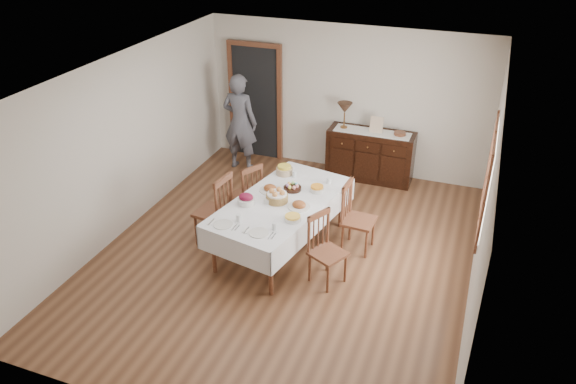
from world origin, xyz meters
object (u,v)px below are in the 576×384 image
(dining_table, at_px, (281,206))
(chair_right_near, at_px, (325,248))
(chair_right_far, at_px, (355,216))
(table_lamp, at_px, (345,109))
(chair_left_near, at_px, (216,209))
(chair_left_far, at_px, (247,193))
(person, at_px, (240,119))
(sideboard, at_px, (370,155))

(dining_table, relative_size, chair_right_near, 2.50)
(chair_right_far, relative_size, table_lamp, 2.25)
(chair_left_near, bearing_deg, chair_left_far, 172.28)
(person, bearing_deg, chair_left_far, 119.90)
(chair_right_near, relative_size, chair_right_far, 0.94)
(chair_right_far, xyz_separation_m, person, (-2.61, 1.84, 0.42))
(sideboard, relative_size, table_lamp, 3.24)
(chair_left_near, xyz_separation_m, table_lamp, (1.09, 2.76, 0.69))
(chair_right_near, height_order, table_lamp, table_lamp)
(dining_table, relative_size, table_lamp, 5.31)
(dining_table, relative_size, person, 1.29)
(chair_right_near, relative_size, sideboard, 0.66)
(chair_right_far, bearing_deg, chair_right_near, 171.64)
(chair_left_far, xyz_separation_m, person, (-0.89, 1.71, 0.44))
(chair_left_near, distance_m, table_lamp, 3.05)
(chair_right_near, bearing_deg, sideboard, 29.35)
(chair_left_near, bearing_deg, dining_table, 108.32)
(sideboard, bearing_deg, chair_left_far, -124.07)
(dining_table, height_order, table_lamp, table_lamp)
(dining_table, height_order, person, person)
(dining_table, bearing_deg, person, 137.92)
(dining_table, distance_m, chair_right_far, 1.05)
(dining_table, height_order, chair_right_far, chair_right_far)
(chair_right_far, height_order, sideboard, chair_right_far)
(chair_left_near, relative_size, chair_left_far, 1.11)
(chair_left_near, height_order, chair_right_near, chair_left_near)
(chair_left_far, relative_size, table_lamp, 2.15)
(chair_right_far, bearing_deg, chair_left_near, 109.43)
(person, height_order, table_lamp, person)
(chair_left_near, bearing_deg, chair_right_near, 86.55)
(chair_left_near, bearing_deg, sideboard, 156.92)
(chair_right_near, xyz_separation_m, table_lamp, (-0.62, 3.07, 0.75))
(dining_table, distance_m, person, 2.75)
(dining_table, distance_m, chair_left_far, 0.91)
(chair_right_near, relative_size, table_lamp, 2.12)
(person, bearing_deg, chair_left_near, 108.97)
(chair_left_far, bearing_deg, chair_right_far, 113.24)
(dining_table, distance_m, table_lamp, 2.64)
(chair_left_near, relative_size, person, 0.58)
(chair_left_far, xyz_separation_m, chair_right_near, (1.54, -0.99, -0.01))
(chair_left_far, relative_size, chair_right_near, 1.01)
(person, bearing_deg, dining_table, 128.90)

